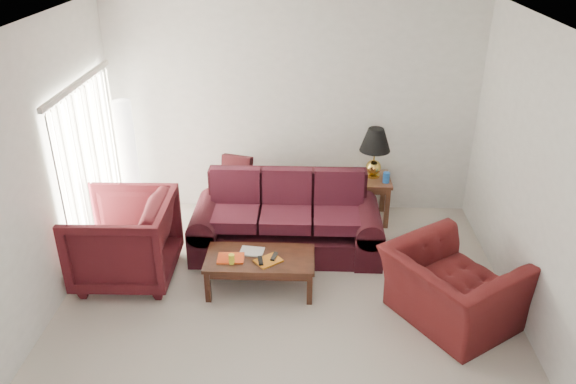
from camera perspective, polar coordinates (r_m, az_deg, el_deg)
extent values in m
plane|color=beige|center=(6.23, -0.31, -12.22)|extent=(5.00, 5.00, 0.00)
cube|color=silver|center=(7.26, -19.31, 2.13)|extent=(0.10, 2.00, 2.16)
cube|color=black|center=(7.69, -5.22, 2.17)|extent=(0.46, 0.31, 0.43)
cube|color=silver|center=(7.59, 6.76, 1.49)|extent=(0.15, 0.06, 0.15)
cylinder|color=#1B55B0|center=(7.65, 9.95, 1.46)|extent=(0.09, 0.09, 0.14)
cube|color=silver|center=(7.89, 7.29, 2.50)|extent=(0.17, 0.19, 0.05)
imported|color=#3C0D12|center=(6.77, -16.30, -4.66)|extent=(1.14, 1.11, 1.02)
imported|color=#420F10|center=(6.16, 16.25, -9.37)|extent=(1.59, 1.62, 0.80)
cube|color=#DF4316|center=(6.34, -5.84, -6.70)|extent=(0.30, 0.23, 0.02)
cube|color=beige|center=(6.44, -3.69, -6.04)|extent=(0.29, 0.23, 0.02)
cube|color=#C16916|center=(6.27, -2.01, -6.99)|extent=(0.35, 0.34, 0.02)
cube|color=black|center=(6.24, -2.82, -6.98)|extent=(0.08, 0.17, 0.02)
cube|color=black|center=(6.31, -1.42, -6.55)|extent=(0.08, 0.17, 0.02)
cylinder|color=yellow|center=(6.24, -5.75, -6.79)|extent=(0.09, 0.09, 0.11)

